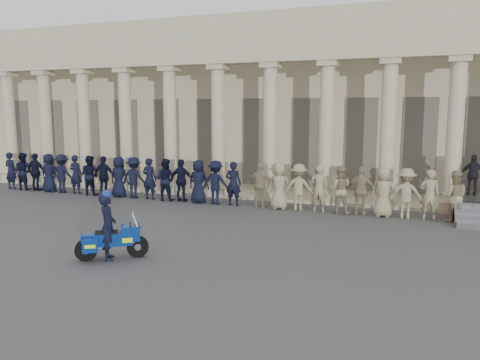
% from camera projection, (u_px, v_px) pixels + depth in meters
% --- Properties ---
extents(ground, '(90.00, 90.00, 0.00)m').
position_uv_depth(ground, '(160.00, 241.00, 15.09)').
color(ground, '#3E3E41').
rests_on(ground, ground).
extents(building, '(40.00, 12.50, 9.00)m').
position_uv_depth(building, '(281.00, 104.00, 28.10)').
color(building, tan).
rests_on(building, ground).
extents(officer_rank, '(22.34, 0.74, 1.96)m').
position_uv_depth(officer_rank, '(196.00, 181.00, 21.11)').
color(officer_rank, black).
rests_on(officer_rank, ground).
extents(motorcycle, '(1.75, 1.41, 1.30)m').
position_uv_depth(motorcycle, '(113.00, 240.00, 13.16)').
color(motorcycle, black).
rests_on(motorcycle, ground).
extents(rider, '(0.76, 0.83, 1.99)m').
position_uv_depth(rider, '(108.00, 225.00, 13.07)').
color(rider, black).
rests_on(rider, ground).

